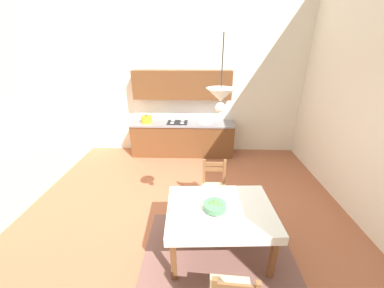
# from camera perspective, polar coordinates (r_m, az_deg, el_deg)

# --- Properties ---
(ground_plane) EXTENTS (6.36, 6.60, 0.10)m
(ground_plane) POSITION_cam_1_polar(r_m,az_deg,el_deg) (3.93, -2.11, -20.56)
(ground_plane) COLOR #A86042
(wall_back) EXTENTS (6.36, 0.12, 4.23)m
(wall_back) POSITION_cam_1_polar(r_m,az_deg,el_deg) (5.91, -0.38, 17.99)
(wall_back) COLOR silver
(wall_back) RESTS_ON ground_plane
(area_rug) EXTENTS (2.10, 1.60, 0.01)m
(area_rug) POSITION_cam_1_polar(r_m,az_deg,el_deg) (3.50, 6.84, -26.66)
(area_rug) COLOR brown
(area_rug) RESTS_ON ground_plane
(kitchen_cabinetry) EXTENTS (2.71, 0.63, 2.20)m
(kitchen_cabinetry) POSITION_cam_1_polar(r_m,az_deg,el_deg) (5.86, -2.50, 5.27)
(kitchen_cabinetry) COLOR brown
(kitchen_cabinetry) RESTS_ON ground_plane
(dining_table) EXTENTS (1.45, 1.09, 0.75)m
(dining_table) POSITION_cam_1_polar(r_m,az_deg,el_deg) (3.12, 7.27, -17.81)
(dining_table) COLOR brown
(dining_table) RESTS_ON ground_plane
(dining_chair_kitchen_side) EXTENTS (0.43, 0.43, 0.93)m
(dining_chair_kitchen_side) POSITION_cam_1_polar(r_m,az_deg,el_deg) (3.95, 5.79, -11.26)
(dining_chair_kitchen_side) COLOR #D1BC89
(dining_chair_kitchen_side) RESTS_ON ground_plane
(fruit_bowl) EXTENTS (0.30, 0.30, 0.12)m
(fruit_bowl) POSITION_cam_1_polar(r_m,az_deg,el_deg) (2.97, 5.96, -15.67)
(fruit_bowl) COLOR #4C7F5B
(fruit_bowl) RESTS_ON dining_table
(pendant_lamp) EXTENTS (0.32, 0.32, 0.81)m
(pendant_lamp) POSITION_cam_1_polar(r_m,az_deg,el_deg) (2.47, 7.44, 12.32)
(pendant_lamp) COLOR black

